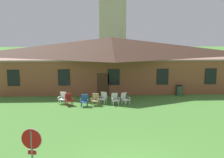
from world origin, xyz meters
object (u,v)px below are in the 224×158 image
(lawn_chair_far_side, at_px, (115,99))
(trash_bin, at_px, (179,90))
(lawn_chair_right_end, at_px, (103,97))
(lawn_chair_near_door, at_px, (69,99))
(lawn_chair_by_porch, at_px, (63,98))
(lawn_chair_middle, at_px, (95,99))
(stop_sign, at_px, (32,147))
(lawn_chair_under_eave, at_px, (125,98))
(lawn_chair_left_end, at_px, (84,100))

(lawn_chair_far_side, bearing_deg, trash_bin, 25.53)
(lawn_chair_right_end, bearing_deg, lawn_chair_near_door, -170.01)
(lawn_chair_by_porch, relative_size, trash_bin, 0.98)
(lawn_chair_middle, bearing_deg, lawn_chair_far_side, 2.20)
(lawn_chair_by_porch, xyz_separation_m, lawn_chair_right_end, (3.38, -0.10, 0.00))
(lawn_chair_middle, height_order, lawn_chair_right_end, same)
(lawn_chair_by_porch, bearing_deg, stop_sign, -87.64)
(lawn_chair_near_door, bearing_deg, lawn_chair_under_eave, 1.72)
(lawn_chair_middle, bearing_deg, lawn_chair_right_end, 38.50)
(lawn_chair_under_eave, relative_size, trash_bin, 0.98)
(lawn_chair_right_end, xyz_separation_m, lawn_chair_far_side, (0.95, -0.47, 0.00))
(lawn_chair_near_door, xyz_separation_m, lawn_chair_right_end, (2.82, 0.50, 0.00))
(trash_bin, bearing_deg, lawn_chair_near_door, -163.27)
(lawn_chair_right_end, xyz_separation_m, trash_bin, (7.18, 2.51, -0.00))
(trash_bin, bearing_deg, lawn_chair_far_side, -154.47)
(lawn_chair_by_porch, height_order, lawn_chair_middle, same)
(lawn_chair_middle, height_order, lawn_chair_far_side, same)
(lawn_chair_far_side, xyz_separation_m, trash_bin, (6.23, 2.98, -0.00))
(lawn_chair_middle, relative_size, lawn_chair_right_end, 1.00)
(lawn_chair_near_door, bearing_deg, lawn_chair_middle, -0.87)
(lawn_chair_middle, relative_size, lawn_chair_under_eave, 1.00)
(lawn_chair_near_door, xyz_separation_m, lawn_chair_left_end, (1.29, -0.34, 0.00))
(lawn_chair_right_end, relative_size, lawn_chair_under_eave, 1.00)
(lawn_chair_near_door, xyz_separation_m, lawn_chair_middle, (2.15, -0.03, 0.00))
(stop_sign, xyz_separation_m, lawn_chair_right_end, (2.86, 12.53, -1.19))
(lawn_chair_left_end, distance_m, lawn_chair_middle, 0.92)
(stop_sign, height_order, lawn_chair_near_door, stop_sign)
(lawn_chair_near_door, distance_m, lawn_chair_far_side, 3.77)
(stop_sign, relative_size, lawn_chair_near_door, 2.50)
(lawn_chair_left_end, height_order, lawn_chair_right_end, same)
(lawn_chair_by_porch, bearing_deg, lawn_chair_right_end, -1.72)
(lawn_chair_by_porch, distance_m, lawn_chair_right_end, 3.38)
(stop_sign, height_order, trash_bin, stop_sign)
(lawn_chair_by_porch, xyz_separation_m, lawn_chair_far_side, (4.33, -0.57, 0.00))
(lawn_chair_by_porch, height_order, lawn_chair_near_door, same)
(lawn_chair_middle, bearing_deg, lawn_chair_near_door, 179.13)
(stop_sign, height_order, lawn_chair_middle, stop_sign)
(lawn_chair_by_porch, xyz_separation_m, lawn_chair_middle, (2.71, -0.63, 0.00))
(lawn_chair_by_porch, relative_size, lawn_chair_under_eave, 1.00)
(lawn_chair_near_door, distance_m, lawn_chair_left_end, 1.33)
(lawn_chair_by_porch, distance_m, trash_bin, 10.83)
(stop_sign, distance_m, lawn_chair_left_end, 11.83)
(lawn_chair_left_end, xyz_separation_m, trash_bin, (8.71, 3.34, -0.00))
(lawn_chair_middle, xyz_separation_m, lawn_chair_right_end, (0.66, 0.53, 0.00))
(lawn_chair_by_porch, height_order, lawn_chair_right_end, same)
(stop_sign, bearing_deg, lawn_chair_middle, 79.66)
(lawn_chair_right_end, bearing_deg, lawn_chair_far_side, -26.08)
(lawn_chair_left_end, bearing_deg, lawn_chair_under_eave, 8.19)
(lawn_chair_near_door, relative_size, lawn_chair_middle, 1.00)
(lawn_chair_middle, relative_size, lawn_chair_far_side, 1.00)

